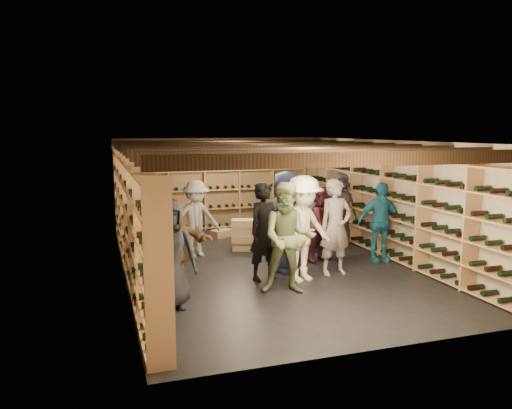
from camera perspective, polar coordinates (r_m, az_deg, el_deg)
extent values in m
plane|color=black|center=(9.84, 1.52, -6.88)|extent=(8.00, 8.00, 0.00)
cube|color=#C6B19A|center=(13.40, -4.16, 2.46)|extent=(5.50, 0.02, 2.40)
cube|color=#C6B19A|center=(6.04, 14.36, -5.31)|extent=(5.50, 0.02, 2.40)
cube|color=#C6B19A|center=(9.06, -15.08, -0.74)|extent=(0.02, 8.00, 2.40)
cube|color=#C6B19A|center=(10.81, 15.42, 0.71)|extent=(0.02, 8.00, 2.40)
cube|color=beige|center=(9.49, 1.58, 7.24)|extent=(5.50, 8.00, 0.01)
cube|color=black|center=(6.30, 12.29, 5.10)|extent=(5.40, 0.12, 0.18)
cube|color=black|center=(7.07, 8.72, 5.55)|extent=(5.40, 0.12, 0.18)
cube|color=black|center=(7.86, 5.85, 5.90)|extent=(5.40, 0.12, 0.18)
cube|color=black|center=(8.67, 3.51, 6.17)|extent=(5.40, 0.12, 0.18)
cube|color=black|center=(9.49, 1.57, 6.39)|extent=(5.40, 0.12, 0.18)
cube|color=black|center=(10.32, -0.06, 6.57)|extent=(5.40, 0.12, 0.18)
cube|color=black|center=(11.16, -1.45, 6.72)|extent=(5.40, 0.12, 0.18)
cube|color=black|center=(12.00, -2.64, 6.84)|extent=(5.40, 0.12, 0.18)
cube|color=black|center=(12.84, -3.68, 6.95)|extent=(5.40, 0.12, 0.18)
cube|color=tan|center=(9.09, -13.92, -1.47)|extent=(0.32, 7.50, 2.15)
cube|color=tan|center=(10.73, 14.59, 0.02)|extent=(0.32, 7.50, 2.15)
cube|color=tan|center=(13.25, -3.98, 1.85)|extent=(4.70, 0.30, 2.15)
cube|color=tan|center=(10.97, -1.46, -4.79)|extent=(0.57, 0.45, 0.17)
cube|color=tan|center=(10.94, -1.46, -3.92)|extent=(0.57, 0.45, 0.17)
cube|color=tan|center=(10.90, -1.47, -3.05)|extent=(0.57, 0.45, 0.17)
cube|color=tan|center=(10.87, -1.47, -2.17)|extent=(0.57, 0.45, 0.17)
cube|color=tan|center=(11.41, 4.90, -4.30)|extent=(0.50, 0.33, 0.17)
cube|color=tan|center=(11.37, 4.91, -3.47)|extent=(0.50, 0.33, 0.17)
cube|color=tan|center=(11.33, 4.92, -2.63)|extent=(0.50, 0.33, 0.17)
cube|color=tan|center=(12.35, -3.95, -3.29)|extent=(0.59, 0.50, 0.17)
imported|color=black|center=(7.45, -9.84, -5.63)|extent=(0.82, 0.57, 1.62)
imported|color=black|center=(8.70, 1.00, -3.09)|extent=(0.72, 0.58, 1.72)
imported|color=#58623E|center=(8.00, 3.71, -3.87)|extent=(1.06, 0.94, 1.80)
imported|color=beige|center=(8.65, 5.37, -2.79)|extent=(1.35, 1.02, 1.85)
imported|color=#1E647E|center=(10.22, 13.96, -1.97)|extent=(0.97, 0.48, 1.59)
imported|color=brown|center=(8.49, -9.62, -4.26)|extent=(1.43, 0.58, 1.50)
imported|color=#1F2542|center=(9.28, 3.49, -1.93)|extent=(1.07, 0.90, 1.86)
imported|color=gray|center=(9.13, 9.09, -2.57)|extent=(0.66, 0.46, 1.75)
imported|color=#43161E|center=(10.01, 7.77, -2.27)|extent=(0.90, 0.82, 1.50)
imported|color=#B5B1A5|center=(10.38, -6.89, -1.62)|extent=(1.11, 0.76, 1.59)
imported|color=#224C29|center=(10.74, 3.32, -1.52)|extent=(0.91, 0.47, 1.48)
imported|color=slate|center=(10.40, 5.75, -1.29)|extent=(1.65, 0.94, 1.69)
imported|color=#313035|center=(11.69, 9.52, -0.37)|extent=(0.89, 0.66, 1.65)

